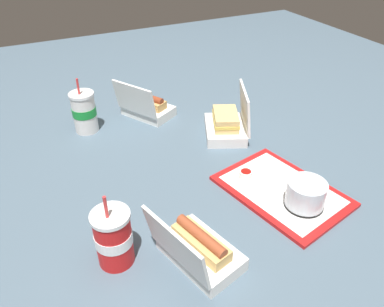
{
  "coord_description": "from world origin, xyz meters",
  "views": [
    {
      "loc": [
        0.9,
        -0.45,
        0.74
      ],
      "look_at": [
        -0.01,
        -0.0,
        0.05
      ],
      "focal_mm": 35.0,
      "sensor_mm": 36.0,
      "label": 1
    }
  ],
  "objects_px": {
    "plastic_fork": "(274,168)",
    "ketchup_cup": "(246,174)",
    "clamshell_sandwich_center": "(227,124)",
    "soda_cup_right": "(114,238)",
    "food_tray": "(282,191)",
    "clamshell_hotdog_back": "(198,249)",
    "cake_container": "(306,195)",
    "soda_cup_front": "(84,112)",
    "clamshell_hotdog_corner": "(147,107)"
  },
  "relations": [
    {
      "from": "food_tray",
      "to": "clamshell_sandwich_center",
      "type": "height_order",
      "value": "clamshell_sandwich_center"
    },
    {
      "from": "food_tray",
      "to": "plastic_fork",
      "type": "bearing_deg",
      "value": 157.13
    },
    {
      "from": "cake_container",
      "to": "soda_cup_right",
      "type": "height_order",
      "value": "soda_cup_right"
    },
    {
      "from": "ketchup_cup",
      "to": "clamshell_sandwich_center",
      "type": "xyz_separation_m",
      "value": [
        -0.27,
        0.09,
        0.02
      ]
    },
    {
      "from": "food_tray",
      "to": "clamshell_hotdog_back",
      "type": "relative_size",
      "value": 1.76
    },
    {
      "from": "clamshell_sandwich_center",
      "to": "cake_container",
      "type": "bearing_deg",
      "value": -1.42
    },
    {
      "from": "food_tray",
      "to": "plastic_fork",
      "type": "relative_size",
      "value": 3.79
    },
    {
      "from": "clamshell_hotdog_corner",
      "to": "soda_cup_front",
      "type": "distance_m",
      "value": 0.25
    },
    {
      "from": "cake_container",
      "to": "soda_cup_front",
      "type": "distance_m",
      "value": 0.85
    },
    {
      "from": "soda_cup_right",
      "to": "soda_cup_front",
      "type": "bearing_deg",
      "value": 173.25
    },
    {
      "from": "clamshell_hotdog_back",
      "to": "cake_container",
      "type": "bearing_deg",
      "value": 95.59
    },
    {
      "from": "ketchup_cup",
      "to": "plastic_fork",
      "type": "distance_m",
      "value": 0.11
    },
    {
      "from": "food_tray",
      "to": "soda_cup_front",
      "type": "xyz_separation_m",
      "value": [
        -0.63,
        -0.45,
        0.07
      ]
    },
    {
      "from": "ketchup_cup",
      "to": "clamshell_sandwich_center",
      "type": "bearing_deg",
      "value": 161.37
    },
    {
      "from": "clamshell_sandwich_center",
      "to": "soda_cup_front",
      "type": "height_order",
      "value": "soda_cup_front"
    },
    {
      "from": "plastic_fork",
      "to": "clamshell_hotdog_corner",
      "type": "xyz_separation_m",
      "value": [
        -0.54,
        -0.24,
        0.02
      ]
    },
    {
      "from": "clamshell_sandwich_center",
      "to": "soda_cup_right",
      "type": "bearing_deg",
      "value": -54.02
    },
    {
      "from": "ketchup_cup",
      "to": "soda_cup_right",
      "type": "xyz_separation_m",
      "value": [
        0.13,
        -0.45,
        0.05
      ]
    },
    {
      "from": "food_tray",
      "to": "soda_cup_right",
      "type": "xyz_separation_m",
      "value": [
        0.03,
        -0.52,
        0.07
      ]
    },
    {
      "from": "cake_container",
      "to": "soda_cup_front",
      "type": "bearing_deg",
      "value": -147.35
    },
    {
      "from": "plastic_fork",
      "to": "soda_cup_front",
      "type": "relative_size",
      "value": 0.51
    },
    {
      "from": "cake_container",
      "to": "ketchup_cup",
      "type": "xyz_separation_m",
      "value": [
        -0.18,
        -0.08,
        -0.02
      ]
    },
    {
      "from": "food_tray",
      "to": "clamshell_sandwich_center",
      "type": "bearing_deg",
      "value": 176.46
    },
    {
      "from": "clamshell_sandwich_center",
      "to": "clamshell_hotdog_back",
      "type": "height_order",
      "value": "clamshell_sandwich_center"
    },
    {
      "from": "food_tray",
      "to": "soda_cup_right",
      "type": "height_order",
      "value": "soda_cup_right"
    },
    {
      "from": "clamshell_hotdog_back",
      "to": "soda_cup_front",
      "type": "bearing_deg",
      "value": -172.35
    },
    {
      "from": "food_tray",
      "to": "clamshell_sandwich_center",
      "type": "xyz_separation_m",
      "value": [
        -0.37,
        0.02,
        0.04
      ]
    },
    {
      "from": "clamshell_hotdog_corner",
      "to": "soda_cup_right",
      "type": "relative_size",
      "value": 1.16
    },
    {
      "from": "clamshell_sandwich_center",
      "to": "clamshell_hotdog_back",
      "type": "xyz_separation_m",
      "value": [
        0.49,
        -0.37,
        -0.0
      ]
    },
    {
      "from": "cake_container",
      "to": "ketchup_cup",
      "type": "relative_size",
      "value": 2.82
    },
    {
      "from": "plastic_fork",
      "to": "clamshell_hotdog_back",
      "type": "xyz_separation_m",
      "value": [
        0.22,
        -0.39,
        0.02
      ]
    },
    {
      "from": "ketchup_cup",
      "to": "plastic_fork",
      "type": "height_order",
      "value": "ketchup_cup"
    },
    {
      "from": "food_tray",
      "to": "clamshell_hotdog_back",
      "type": "xyz_separation_m",
      "value": [
        0.12,
        -0.34,
        0.03
      ]
    },
    {
      "from": "clamshell_hotdog_corner",
      "to": "clamshell_sandwich_center",
      "type": "relative_size",
      "value": 1.01
    },
    {
      "from": "ketchup_cup",
      "to": "soda_cup_front",
      "type": "bearing_deg",
      "value": -144.66
    },
    {
      "from": "plastic_fork",
      "to": "cake_container",
      "type": "bearing_deg",
      "value": -8.95
    },
    {
      "from": "plastic_fork",
      "to": "ketchup_cup",
      "type": "bearing_deg",
      "value": -89.82
    },
    {
      "from": "plastic_fork",
      "to": "clamshell_hotdog_back",
      "type": "bearing_deg",
      "value": -60.5
    },
    {
      "from": "food_tray",
      "to": "cake_container",
      "type": "distance_m",
      "value": 0.1
    },
    {
      "from": "soda_cup_front",
      "to": "soda_cup_right",
      "type": "height_order",
      "value": "soda_cup_front"
    },
    {
      "from": "ketchup_cup",
      "to": "plastic_fork",
      "type": "bearing_deg",
      "value": 89.94
    },
    {
      "from": "cake_container",
      "to": "soda_cup_front",
      "type": "relative_size",
      "value": 0.52
    },
    {
      "from": "clamshell_hotdog_corner",
      "to": "clamshell_sandwich_center",
      "type": "height_order",
      "value": "clamshell_sandwich_center"
    },
    {
      "from": "clamshell_hotdog_corner",
      "to": "plastic_fork",
      "type": "bearing_deg",
      "value": 23.67
    },
    {
      "from": "clamshell_hotdog_corner",
      "to": "soda_cup_front",
      "type": "height_order",
      "value": "soda_cup_front"
    },
    {
      "from": "cake_container",
      "to": "clamshell_hotdog_back",
      "type": "height_order",
      "value": "clamshell_hotdog_back"
    },
    {
      "from": "clamshell_hotdog_back",
      "to": "soda_cup_right",
      "type": "relative_size",
      "value": 1.12
    },
    {
      "from": "food_tray",
      "to": "soda_cup_right",
      "type": "bearing_deg",
      "value": -86.79
    },
    {
      "from": "cake_container",
      "to": "plastic_fork",
      "type": "distance_m",
      "value": 0.19
    },
    {
      "from": "food_tray",
      "to": "ketchup_cup",
      "type": "height_order",
      "value": "ketchup_cup"
    }
  ]
}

